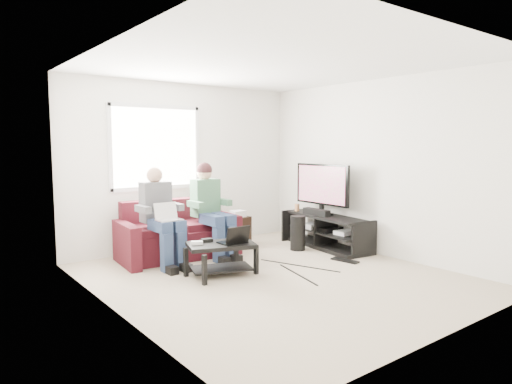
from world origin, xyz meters
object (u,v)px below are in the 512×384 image
at_px(sofa, 177,236).
at_px(tv_stand, 326,233).
at_px(subwoofer, 298,233).
at_px(end_table, 238,230).
at_px(coffee_table, 221,252).
at_px(tv, 322,186).

relative_size(sofa, tv_stand, 1.11).
bearing_deg(subwoofer, end_table, 124.83).
relative_size(tv_stand, subwoofer, 3.05).
bearing_deg(coffee_table, tv, 9.88).
distance_m(coffee_table, tv, 2.31).
relative_size(sofa, tv, 1.66).
bearing_deg(subwoofer, tv, -6.98).
bearing_deg(coffee_table, tv_stand, 7.30).
height_order(tv_stand, tv, tv).
xyz_separation_m(coffee_table, tv, (2.17, 0.38, 0.68)).
height_order(sofa, subwoofer, sofa).
bearing_deg(sofa, tv, -21.35).
bearing_deg(tv, coffee_table, -170.12).
bearing_deg(sofa, end_table, 1.80).
xyz_separation_m(sofa, coffee_table, (-0.03, -1.22, -0.01)).
bearing_deg(tv_stand, tv, 91.47).
bearing_deg(tv, sofa, 158.65).
xyz_separation_m(sofa, subwoofer, (1.68, -0.78, -0.04)).
height_order(subwoofer, end_table, end_table).
distance_m(coffee_table, subwoofer, 1.77).
bearing_deg(tv_stand, sofa, 156.40).
distance_m(sofa, end_table, 1.12).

